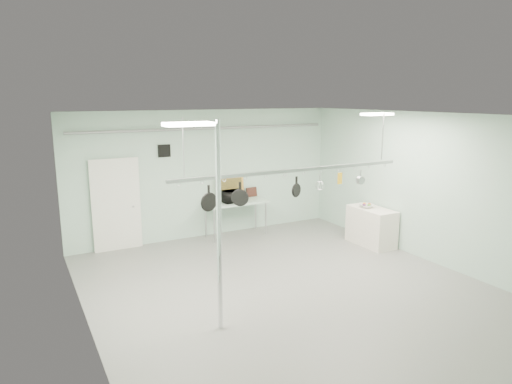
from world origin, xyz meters
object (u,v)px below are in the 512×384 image
pot_rack (294,169)px  skillet_mid (240,194)px  prep_table (236,204)px  fruit_bowl (367,206)px  skillet_right (296,186)px  skillet_left (209,198)px  chrome_pole (219,229)px  coffee_canister (242,198)px  side_cabinet (371,227)px  microwave (233,196)px

pot_rack → skillet_mid: pot_rack is taller
prep_table → fruit_bowl: 3.24m
pot_rack → skillet_right: 0.33m
skillet_left → skillet_right: same height
skillet_left → skillet_mid: same height
chrome_pole → skillet_left: 0.96m
coffee_canister → skillet_left: 3.97m
side_cabinet → microwave: bearing=140.9°
coffee_canister → skillet_right: bearing=-98.4°
side_cabinet → pot_rack: bearing=-159.6°
chrome_pole → skillet_left: size_ratio=7.43×
pot_rack → microwave: bearing=84.8°
pot_rack → skillet_left: bearing=180.0°
pot_rack → skillet_mid: (-1.11, 0.00, -0.35)m
side_cabinet → skillet_mid: skillet_mid is taller
pot_rack → chrome_pole: bearing=-154.7°
coffee_canister → skillet_mid: bearing=-117.0°
skillet_mid → coffee_canister: bearing=95.5°
prep_table → skillet_left: size_ratio=3.71×
side_cabinet → skillet_mid: (-4.06, -1.10, 1.43)m
fruit_bowl → side_cabinet: bearing=-60.5°
fruit_bowl → skillet_right: bearing=-156.7°
pot_rack → fruit_bowl: (2.88, 1.22, -1.29)m
pot_rack → skillet_left: 1.72m
prep_table → skillet_mid: (-1.51, -3.30, 1.04)m
microwave → skillet_right: size_ratio=1.48×
chrome_pole → fruit_bowl: size_ratio=9.37×
coffee_canister → skillet_left: (-2.20, -3.19, 0.86)m
side_cabinet → skillet_mid: 4.44m
side_cabinet → fruit_bowl: bearing=119.5°
coffee_canister → skillet_mid: skillet_mid is taller
pot_rack → skillet_mid: size_ratio=11.51×
skillet_mid → prep_table: bearing=98.0°
skillet_left → skillet_mid: size_ratio=1.03×
skillet_mid → skillet_right: same height
pot_rack → skillet_mid: 1.16m
skillet_mid → fruit_bowl: bearing=49.5°
chrome_pole → skillet_right: 2.17m
pot_rack → coffee_canister: pot_rack is taller
side_cabinet → skillet_right: 3.43m
microwave → skillet_left: bearing=53.5°
skillet_right → skillet_left: bearing=156.3°
prep_table → skillet_left: (-2.08, -3.30, 1.04)m
pot_rack → microwave: (0.29, 3.26, -1.18)m
skillet_right → coffee_canister: bearing=58.0°
skillet_left → skillet_mid: (0.58, 0.00, 0.01)m
coffee_canister → side_cabinet: bearing=-40.7°
skillet_mid → side_cabinet: bearing=47.7°
microwave → skillet_left: 3.90m
coffee_canister → skillet_right: (-0.47, -3.19, 0.90)m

